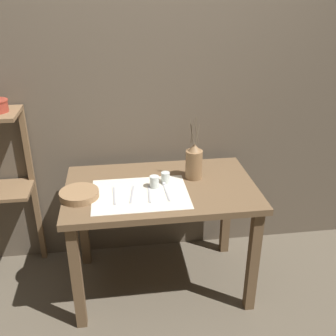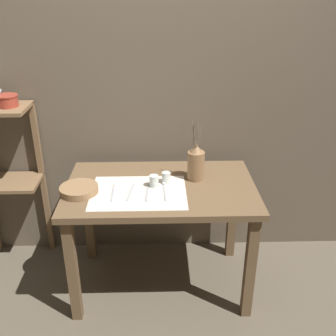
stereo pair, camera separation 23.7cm
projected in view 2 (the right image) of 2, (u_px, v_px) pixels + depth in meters
name	position (u px, v px, depth m)	size (l,w,h in m)	color
ground_plane	(162.00, 282.00, 2.75)	(12.00, 12.00, 0.00)	brown
stone_wall_back	(159.00, 96.00, 2.66)	(7.00, 0.06, 2.40)	brown
wooden_table	(161.00, 201.00, 2.47)	(1.17, 0.72, 0.76)	brown
wooden_shelf_unit	(4.00, 159.00, 2.66)	(0.45, 0.29, 1.19)	brown
linen_cloth	(139.00, 192.00, 2.34)	(0.57, 0.43, 0.00)	beige
pitcher_with_flowers	(196.00, 163.00, 2.46)	(0.11, 0.11, 0.42)	olive
wooden_bowl	(79.00, 190.00, 2.33)	(0.23, 0.23, 0.04)	#8E6B47
glass_tumbler_near	(154.00, 181.00, 2.39)	(0.06, 0.06, 0.07)	silver
glass_tumbler_far	(166.00, 178.00, 2.44)	(0.05, 0.05, 0.07)	silver
fork_inner	(113.00, 193.00, 2.33)	(0.02, 0.21, 0.00)	#A8A8AD
fork_outer	(130.00, 192.00, 2.33)	(0.04, 0.21, 0.00)	#A8A8AD
knife_center	(147.00, 193.00, 2.33)	(0.02, 0.21, 0.00)	#A8A8AD
spoon_inner	(164.00, 187.00, 2.39)	(0.02, 0.22, 0.02)	#A8A8AD
metal_pot_small	(7.00, 100.00, 2.45)	(0.14, 0.14, 0.07)	#9E3828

